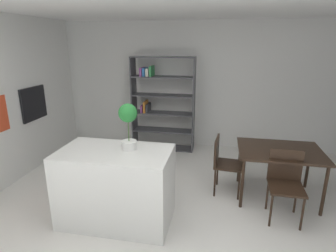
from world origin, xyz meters
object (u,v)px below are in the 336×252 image
Objects in this scene: open_bookshelf at (161,101)px; dining_chair_near at (285,179)px; built_in_oven at (34,103)px; dining_table at (280,155)px; kitchen_island at (116,186)px; dining_chair_island_side at (223,160)px; potted_plant_on_island at (128,121)px.

open_bookshelf is 2.17× the size of dining_chair_near.
dining_chair_near is at bearing -11.16° from built_in_oven.
built_in_oven is 4.09m from dining_table.
dining_chair_near is (0.00, -0.46, -0.14)m from dining_table.
open_bookshelf reaches higher than dining_chair_near.
dining_table is at bearing 24.80° from kitchen_island.
built_in_oven is 0.70× the size of dining_chair_near.
open_bookshelf reaches higher than dining_table.
kitchen_island reaches higher than dining_chair_island_side.
dining_chair_island_side is at bearing 179.47° from dining_table.
built_in_oven reaches higher than dining_chair_island_side.
built_in_oven is 2.45m from potted_plant_on_island.
open_bookshelf is (-0.16, 2.46, -0.28)m from potted_plant_on_island.
kitchen_island is at bearing -147.41° from potted_plant_on_island.
built_in_oven is 0.32× the size of open_bookshelf.
built_in_oven is 0.54× the size of dining_table.
kitchen_island is 1.54× the size of dining_chair_near.
kitchen_island is 0.71× the size of open_bookshelf.
kitchen_island is 2.41× the size of potted_plant_on_island.
potted_plant_on_island is at bearing -155.89° from dining_table.
potted_plant_on_island reaches higher than dining_chair_island_side.
open_bookshelf is at bearing 93.61° from potted_plant_on_island.
dining_chair_near is 1.03× the size of dining_chair_island_side.
dining_chair_near reaches higher than dining_table.
kitchen_island is at bearing -90.01° from open_bookshelf.
potted_plant_on_island is 1.62m from dining_chair_island_side.
dining_chair_island_side is (-0.78, 0.47, -0.01)m from dining_chair_near.
dining_chair_island_side is (3.27, -0.33, -0.65)m from built_in_oven.
open_bookshelf is (1.98, 1.27, -0.15)m from built_in_oven.
kitchen_island is 1.60× the size of dining_chair_island_side.
kitchen_island is 1.19× the size of dining_table.
dining_chair_near reaches higher than dining_chair_island_side.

